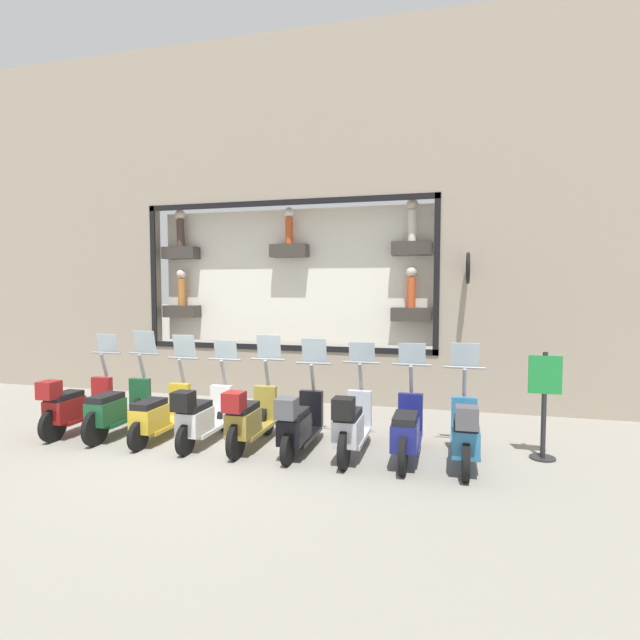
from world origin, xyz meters
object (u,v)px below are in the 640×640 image
Objects in this scene: scooter_teal_0 at (465,434)px; scooter_silver_2 at (351,425)px; scooter_white_5 at (202,416)px; scooter_navy_1 at (407,431)px; scooter_green_7 at (117,409)px; shop_sign_post at (544,402)px; scooter_black_3 at (298,423)px; scooter_red_8 at (74,405)px; scooter_yellow_6 at (159,414)px; scooter_olive_4 at (249,418)px.

scooter_teal_0 is 1.00× the size of scooter_silver_2.
scooter_teal_0 reaches higher than scooter_white_5.
scooter_green_7 is at bearing 89.95° from scooter_navy_1.
shop_sign_post is at bearing -76.43° from scooter_silver_2.
scooter_teal_0 is 1.16× the size of shop_sign_post.
scooter_navy_1 is at bearing 107.34° from shop_sign_post.
scooter_green_7 reaches higher than scooter_teal_0.
scooter_black_3 reaches higher than scooter_white_5.
scooter_red_8 is (-0.06, 0.80, 0.03)m from scooter_green_7.
scooter_yellow_6 is at bearing -90.70° from scooter_green_7.
scooter_teal_0 is at bearing -90.08° from scooter_olive_4.
scooter_white_5 is at bearing 90.31° from scooter_silver_2.
scooter_olive_4 is 4.35m from shop_sign_post.
scooter_olive_4 is (0.01, 0.80, 0.02)m from scooter_black_3.
scooter_silver_2 reaches higher than shop_sign_post.
scooter_olive_4 is (-0.06, 2.39, 0.04)m from scooter_navy_1.
scooter_white_5 is 1.15× the size of shop_sign_post.
shop_sign_post is at bearing -79.24° from scooter_black_3.
scooter_yellow_6 is 0.99× the size of scooter_red_8.
scooter_olive_4 reaches higher than scooter_black_3.
scooter_navy_1 is 1.00× the size of scooter_red_8.
scooter_green_7 reaches higher than shop_sign_post.
scooter_yellow_6 reaches higher than shop_sign_post.
scooter_silver_2 is 3.98m from scooter_green_7.
scooter_black_3 is 0.99× the size of scooter_olive_4.
scooter_teal_0 is 3.98m from scooter_white_5.
scooter_olive_4 is 1.00× the size of scooter_red_8.
scooter_red_8 is (0.01, 3.98, 0.02)m from scooter_black_3.
scooter_red_8 is at bearing 90.60° from scooter_navy_1.
scooter_white_5 is at bearing 91.27° from scooter_navy_1.
scooter_olive_4 is 3.19m from scooter_red_8.
scooter_silver_2 is 1.16× the size of shop_sign_post.
scooter_olive_4 is 1.60m from scooter_yellow_6.
scooter_green_7 is at bearing 87.30° from scooter_white_5.
scooter_teal_0 is 1.00× the size of scooter_white_5.
shop_sign_post is at bearing -84.19° from scooter_yellow_6.
scooter_teal_0 is 4.78m from scooter_yellow_6.
scooter_teal_0 is 5.58m from scooter_green_7.
scooter_navy_1 is 1.01× the size of scooter_black_3.
scooter_green_7 reaches higher than scooter_white_5.
scooter_olive_4 reaches higher than scooter_silver_2.
scooter_green_7 reaches higher than scooter_olive_4.
scooter_black_3 is (-0.01, 0.80, -0.02)m from scooter_silver_2.
scooter_white_5 is at bearing 90.91° from scooter_olive_4.
scooter_olive_4 is 1.01× the size of scooter_white_5.
scooter_teal_0 is at bearing -94.48° from scooter_navy_1.
scooter_silver_2 is 1.00× the size of scooter_green_7.
scooter_green_7 is (0.07, 5.58, -0.02)m from scooter_teal_0.
scooter_teal_0 is 1.00× the size of scooter_olive_4.
scooter_red_8 is (-0.05, 1.59, 0.06)m from scooter_yellow_6.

